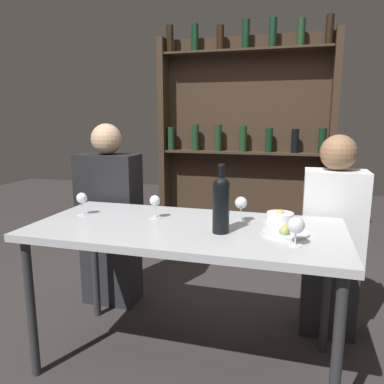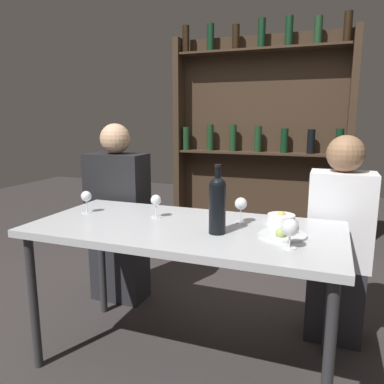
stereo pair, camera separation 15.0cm
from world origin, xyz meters
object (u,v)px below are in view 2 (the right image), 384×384
wine_glass_3 (241,205)px  snack_bowl (281,218)px  wine_bottle (217,203)px  food_plate_0 (283,234)px  wine_glass_0 (86,197)px  wine_glass_1 (156,201)px  seated_person_right (338,246)px  wine_glass_2 (290,228)px  seated_person_left (118,219)px

wine_glass_3 → snack_bowl: size_ratio=0.96×
wine_bottle → food_plate_0: 0.33m
wine_glass_0 → food_plate_0: (1.09, -0.06, -0.08)m
food_plate_0 → wine_glass_0: bearing=176.9°
wine_glass_1 → seated_person_right: bearing=24.6°
wine_glass_2 → wine_glass_0: bearing=169.6°
wine_glass_0 → seated_person_left: (-0.09, 0.47, -0.25)m
food_plate_0 → seated_person_left: size_ratio=0.17×
wine_bottle → wine_glass_1: size_ratio=2.59×
wine_glass_0 → wine_glass_3: wine_glass_3 is taller
wine_glass_0 → snack_bowl: 1.07m
food_plate_0 → seated_person_left: 1.31m
wine_glass_1 → wine_glass_2: (0.72, -0.25, -0.00)m
snack_bowl → wine_glass_2: bearing=-77.9°
wine_bottle → wine_glass_1: bearing=157.8°
food_plate_0 → wine_glass_2: bearing=-74.2°
wine_bottle → wine_glass_0: wine_bottle is taller
wine_bottle → snack_bowl: 0.40m
wine_glass_2 → seated_person_left: bearing=151.1°
wine_glass_3 → seated_person_right: seated_person_right is taller
wine_glass_1 → seated_person_left: seated_person_left is taller
wine_glass_0 → wine_glass_2: (1.14, -0.21, -0.00)m
wine_glass_1 → wine_glass_2: bearing=-19.1°
seated_person_left → seated_person_right: (1.43, -0.00, -0.02)m
wine_glass_0 → wine_glass_3: (0.86, 0.09, 0.01)m
wine_glass_0 → seated_person_right: size_ratio=0.10×
wine_bottle → food_plate_0: (0.29, 0.06, -0.13)m
wine_glass_1 → wine_glass_3: size_ratio=0.94×
seated_person_left → food_plate_0: bearing=-24.0°
wine_glass_0 → seated_person_left: bearing=100.9°
wine_bottle → food_plate_0: wine_bottle is taller
wine_glass_0 → snack_bowl: wine_glass_0 is taller
wine_glass_1 → food_plate_0: bearing=-8.4°
wine_glass_1 → food_plate_0: size_ratio=0.59×
wine_glass_2 → wine_glass_3: wine_glass_3 is taller
food_plate_0 → seated_person_right: bearing=64.5°
seated_person_left → snack_bowl: bearing=-14.9°
seated_person_left → wine_glass_1: bearing=-40.3°
wine_glass_2 → seated_person_right: bearing=72.9°
wine_glass_2 → food_plate_0: bearing=105.8°
wine_glass_0 → snack_bowl: (1.06, 0.16, -0.06)m
wine_bottle → seated_person_right: 0.86m
food_plate_0 → wine_bottle: bearing=-168.9°
seated_person_right → seated_person_left: bearing=180.0°
wine_bottle → seated_person_right: (0.54, 0.58, -0.33)m
wine_glass_1 → snack_bowl: 0.66m
seated_person_left → seated_person_right: seated_person_left is taller
wine_glass_0 → food_plate_0: 1.10m
wine_glass_1 → seated_person_right: size_ratio=0.10×
wine_glass_0 → food_plate_0: size_ratio=0.59×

